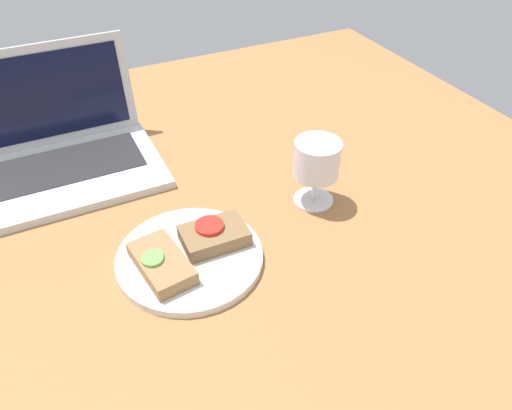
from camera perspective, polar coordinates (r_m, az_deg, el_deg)
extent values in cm
cube|color=#9E6B3D|center=(83.98, -2.17, -3.32)|extent=(140.00, 140.00, 3.00)
cylinder|color=silver|center=(77.53, -7.57, -5.97)|extent=(22.48, 22.48, 1.27)
cube|color=#937047|center=(74.79, -10.72, -6.57)|extent=(7.76, 12.19, 2.31)
cylinder|color=#6BB74C|center=(73.72, -11.75, -6.03)|extent=(3.22, 3.22, 0.50)
cylinder|color=#6BB74C|center=(74.07, -11.54, -5.75)|extent=(2.68, 2.68, 0.46)
cube|color=brown|center=(78.00, -4.79, -3.50)|extent=(10.25, 7.05, 2.43)
cylinder|color=red|center=(77.45, -5.35, -2.38)|extent=(4.52, 4.52, 0.63)
cylinder|color=white|center=(88.84, 6.57, 0.61)|extent=(7.01, 7.01, 0.40)
cylinder|color=white|center=(87.10, 6.70, 2.09)|extent=(0.87, 0.87, 5.33)
cylinder|color=white|center=(83.77, 7.00, 5.26)|extent=(7.86, 7.86, 6.26)
cylinder|color=white|center=(84.27, 6.95, 4.75)|extent=(7.23, 7.23, 4.45)
cube|color=silver|center=(99.67, -20.58, 3.27)|extent=(33.91, 23.44, 1.56)
cube|color=#232326|center=(100.99, -20.88, 4.28)|extent=(27.80, 12.89, 0.16)
cube|color=silver|center=(106.03, -23.01, 11.46)|extent=(33.23, 3.20, 19.29)
cube|color=black|center=(105.57, -22.97, 11.35)|extent=(29.84, 2.18, 16.14)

